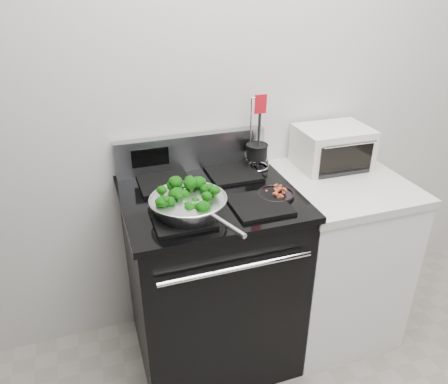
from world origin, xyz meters
name	(u,v)px	position (x,y,z in m)	size (l,w,h in m)	color
back_wall	(247,84)	(0.00, 1.75, 1.35)	(4.00, 0.02, 2.70)	beige
gas_range	(211,276)	(-0.30, 1.41, 0.49)	(0.79, 0.69, 1.13)	black
counter	(331,255)	(0.39, 1.41, 0.46)	(0.62, 0.68, 0.92)	white
skillet	(189,204)	(-0.43, 1.26, 1.00)	(0.32, 0.49, 0.07)	silver
broccoli_pile	(188,200)	(-0.44, 1.27, 1.02)	(0.25, 0.25, 0.09)	black
bacon_plate	(276,192)	(-0.02, 1.31, 0.97)	(0.17, 0.17, 0.04)	black
utensil_holder	(257,155)	(0.01, 1.62, 1.02)	(0.12, 0.12, 0.38)	silver
toaster_oven	(332,147)	(0.42, 1.58, 1.02)	(0.37, 0.29, 0.21)	beige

